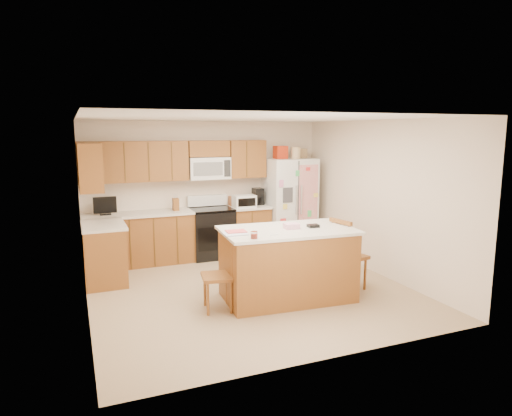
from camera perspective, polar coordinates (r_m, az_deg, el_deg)
name	(u,v)px	position (r m, az deg, el deg)	size (l,w,h in m)	color
ground	(249,290)	(6.87, -0.84, -10.15)	(4.50, 4.50, 0.00)	#978462
room_shell	(249,193)	(6.53, -0.87, 1.83)	(4.60, 4.60, 2.52)	beige
cabinetry	(159,213)	(8.06, -12.05, -0.66)	(3.36, 1.56, 2.15)	brown
stove	(211,232)	(8.51, -5.59, -2.99)	(0.76, 0.65, 1.13)	black
refrigerator	(289,204)	(8.93, 4.18, 0.56)	(0.90, 0.79, 2.04)	white
island	(287,264)	(6.41, 3.95, -6.94)	(1.89, 1.18, 1.09)	brown
windsor_chair_left	(219,276)	(6.03, -4.59, -8.42)	(0.46, 0.48, 0.98)	brown
windsor_chair_back	(274,257)	(7.05, 2.32, -6.17)	(0.44, 0.43, 0.86)	brown
windsor_chair_right	(347,256)	(6.90, 11.34, -5.89)	(0.52, 0.54, 1.06)	brown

